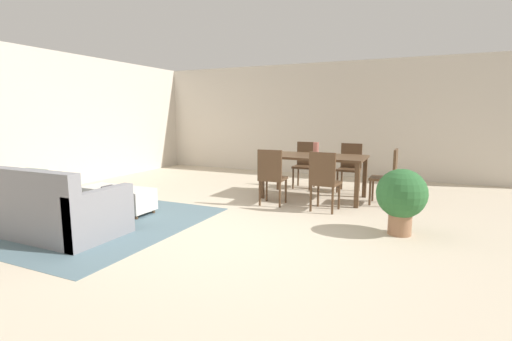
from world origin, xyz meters
TOP-DOWN VIEW (x-y plane):
  - ground_plane at (0.00, 0.00)m, footprint 10.80×10.80m
  - wall_back at (0.00, 5.00)m, footprint 9.00×0.12m
  - wall_left at (-4.50, 0.50)m, footprint 0.12×11.00m
  - area_rug at (-2.05, -0.36)m, footprint 3.00×2.80m
  - couch at (-2.13, -0.94)m, footprint 2.07×0.91m
  - ottoman_table at (-1.98, 0.17)m, footprint 1.14×0.46m
  - dining_table at (0.44, 2.37)m, footprint 1.76×0.95m
  - dining_chair_near_left at (-0.03, 1.54)m, footprint 0.43×0.43m
  - dining_chair_near_right at (0.84, 1.51)m, footprint 0.43×0.43m
  - dining_chair_far_left at (0.02, 3.24)m, footprint 0.41×0.41m
  - dining_chair_far_right at (0.91, 3.23)m, footprint 0.41×0.41m
  - dining_chair_head_east at (1.69, 2.38)m, footprint 0.40×0.40m
  - vase_centerpiece at (0.48, 2.33)m, footprint 0.10×0.10m
  - book_on_ottoman at (-2.00, 0.10)m, footprint 0.26×0.20m
  - potted_plant at (1.97, 0.84)m, footprint 0.61×0.61m

SIDE VIEW (x-z plane):
  - ground_plane at x=0.00m, z-range 0.00..0.00m
  - area_rug at x=-2.05m, z-range 0.00..0.01m
  - ottoman_table at x=-1.98m, z-range 0.03..0.41m
  - couch at x=-2.13m, z-range -0.14..0.72m
  - book_on_ottoman at x=-2.00m, z-range 0.38..0.41m
  - potted_plant at x=1.97m, z-range 0.07..0.90m
  - dining_chair_near_left at x=-0.03m, z-range 0.06..0.98m
  - dining_chair_near_right at x=0.84m, z-range 0.06..0.98m
  - dining_chair_far_left at x=0.02m, z-range 0.06..0.98m
  - dining_chair_far_right at x=0.91m, z-range 0.06..0.98m
  - dining_chair_head_east at x=1.69m, z-range 0.06..0.98m
  - dining_table at x=0.44m, z-range 0.29..1.05m
  - vase_centerpiece at x=0.48m, z-range 0.76..1.00m
  - wall_back at x=0.00m, z-range 0.00..2.70m
  - wall_left at x=-4.50m, z-range 0.00..2.70m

